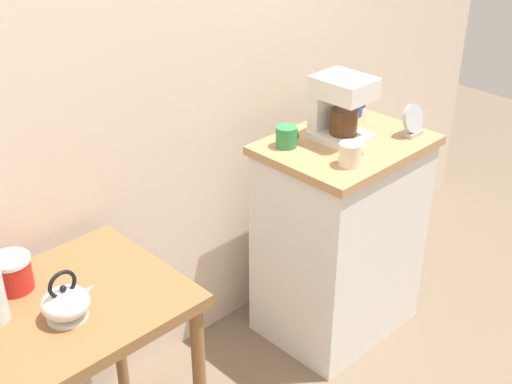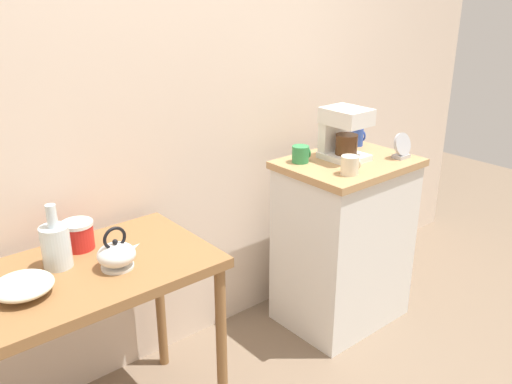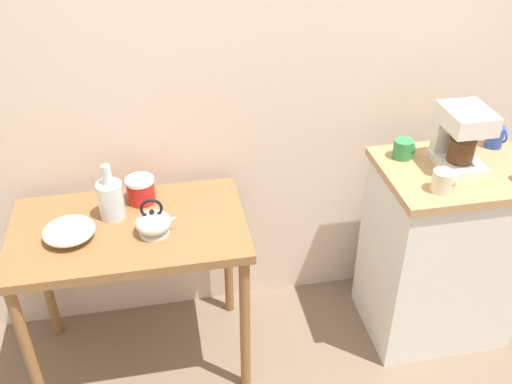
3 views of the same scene
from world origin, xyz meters
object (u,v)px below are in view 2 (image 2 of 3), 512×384
glass_carafe_vase (56,245)px  mug_blue (357,137)px  coffee_maker (342,131)px  mug_tall_green (301,154)px  bowl_stoneware (23,286)px  table_clock (402,147)px  teakettle (117,255)px  canister_enamel (78,235)px  mug_small_cream (350,165)px

glass_carafe_vase → mug_blue: glass_carafe_vase is taller
coffee_maker → mug_tall_green: (-0.20, 0.09, -0.10)m
bowl_stoneware → mug_tall_green: mug_tall_green is taller
bowl_stoneware → table_clock: bearing=-4.3°
glass_carafe_vase → teakettle: bearing=-42.1°
teakettle → mug_tall_green: (1.08, 0.17, 0.12)m
teakettle → canister_enamel: 0.24m
canister_enamel → mug_small_cream: mug_small_cream is taller
mug_blue → bowl_stoneware: bearing=-175.2°
bowl_stoneware → glass_carafe_vase: 0.21m
teakettle → bowl_stoneware: bearing=174.9°
teakettle → canister_enamel: size_ratio=1.40×
mug_blue → mug_tall_green: bearing=-177.8°
canister_enamel → table_clock: (1.57, -0.34, 0.13)m
teakettle → mug_small_cream: size_ratio=1.89×
canister_enamel → table_clock: size_ratio=0.93×
mug_tall_green → table_clock: 0.52m
mug_blue → canister_enamel: bearing=178.2°
table_clock → mug_small_cream: bearing=179.6°
glass_carafe_vase → mug_tall_green: bearing=1.0°
canister_enamel → coffee_maker: size_ratio=0.46×
coffee_maker → table_clock: size_ratio=2.01×
canister_enamel → mug_tall_green: size_ratio=1.34×
glass_carafe_vase → canister_enamel: bearing=37.0°
canister_enamel → mug_blue: size_ratio=1.24×
teakettle → coffee_maker: size_ratio=0.65×
mug_tall_green → canister_enamel: bearing=176.6°
bowl_stoneware → coffee_maker: (1.61, 0.05, 0.24)m
glass_carafe_vase → table_clock: size_ratio=1.87×
mug_blue → glass_carafe_vase: bearing=-178.7°
teakettle → table_clock: table_clock is taller
glass_carafe_vase → mug_blue: 1.69m
coffee_maker → table_clock: bearing=-38.9°
coffee_maker → mug_blue: (0.24, 0.10, -0.09)m
mug_tall_green → mug_blue: mug_blue is taller
bowl_stoneware → mug_blue: bearing=4.8°
teakettle → glass_carafe_vase: size_ratio=0.70×
mug_blue → teakettle: bearing=-173.1°
glass_carafe_vase → mug_small_cream: size_ratio=2.69×
coffee_maker → teakettle: bearing=-176.3°
mug_small_cream → table_clock: bearing=-0.4°
mug_blue → table_clock: 0.30m
teakettle → mug_blue: (1.52, 0.18, 0.13)m
mug_blue → coffee_maker: bearing=-157.0°
bowl_stoneware → coffee_maker: 1.63m
coffee_maker → bowl_stoneware: bearing=-178.1°
glass_carafe_vase → bowl_stoneware: bearing=-144.4°
bowl_stoneware → teakettle: teakettle is taller
glass_carafe_vase → mug_tall_green: (1.25, 0.02, 0.09)m
mug_tall_green → table_clock: bearing=-32.3°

